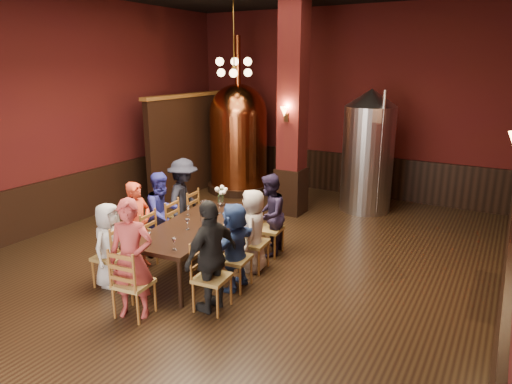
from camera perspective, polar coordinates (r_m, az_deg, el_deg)
The scene contains 37 objects.
room at distance 7.11m, azimuth -2.95°, elevation 8.20°, with size 10.00×10.02×4.50m.
wainscot_right at distance 6.51m, azimuth 28.72°, elevation -10.68°, with size 0.08×9.90×1.00m, color black.
wainscot_back at distance 11.84m, azimuth 10.22°, elevation 2.45°, with size 7.90×0.08×1.00m, color black.
wainscot_left at distance 10.13m, azimuth -22.02°, elevation -0.75°, with size 0.08×9.90×1.00m, color black.
column at distance 9.69m, azimuth 4.62°, elevation 10.21°, with size 0.58×0.58×4.50m, color #40120D.
partition at distance 11.68m, azimuth -7.67°, elevation 5.88°, with size 0.22×3.50×2.40m, color black.
pendant_cluster at distance 10.46m, azimuth -2.76°, elevation 15.32°, with size 0.90×0.90×1.70m, color #A57226, non-canonical shape.
sconce_column at distance 9.43m, azimuth 3.82°, elevation 9.76°, with size 0.20×0.20×0.36m, color black, non-canonical shape.
dining_table at distance 7.27m, azimuth -7.58°, elevation -4.47°, with size 1.24×2.49×0.75m.
chair_0 at distance 7.09m, azimuth -17.71°, elevation -7.63°, with size 0.46×0.46×0.92m, color brown, non-canonical shape.
person_0 at distance 7.02m, azimuth -17.83°, elevation -6.32°, with size 0.62×0.40×1.27m, color silver.
chair_1 at distance 7.56m, azimuth -14.38°, elevation -5.88°, with size 0.46×0.46×0.92m, color brown, non-canonical shape.
person_1 at distance 7.47m, azimuth -14.51°, elevation -4.09°, with size 0.52×0.34×1.42m, color #BD3920.
chair_2 at distance 8.05m, azimuth -11.50°, elevation -4.34°, with size 0.46×0.46×0.92m, color brown, non-canonical shape.
person_2 at distance 7.96m, azimuth -11.60°, elevation -2.60°, with size 0.70×0.34×1.43m, color navy.
chair_3 at distance 8.57m, azimuth -8.93°, elevation -2.96°, with size 0.46×0.46×0.92m, color brown, non-canonical shape.
person_3 at distance 8.48m, azimuth -9.02°, elevation -0.98°, with size 0.99×0.57×1.54m, color black.
chair_4 at distance 6.16m, azimuth -5.52°, elevation -10.56°, with size 0.46×0.46×0.92m, color brown, non-canonical shape.
person_4 at distance 6.04m, azimuth -5.60°, elevation -7.99°, with size 0.89×0.37×1.52m, color black.
chair_5 at distance 6.70m, azimuth -2.70°, elevation -8.26°, with size 0.46×0.46×0.92m, color brown, non-canonical shape.
person_5 at distance 6.62m, azimuth -2.72°, elevation -6.75°, with size 1.21×0.38×1.30m, color navy.
chair_6 at distance 7.25m, azimuth -0.36°, elevation -6.32°, with size 0.46×0.46×0.92m, color brown, non-canonical shape.
person_6 at distance 7.17m, azimuth -0.36°, elevation -4.83°, with size 0.65×0.42×1.32m, color beige.
chair_7 at distance 7.82m, azimuth 1.66°, elevation -4.62°, with size 0.46×0.46×0.92m, color brown, non-canonical shape.
person_7 at distance 7.74m, azimuth 1.68°, elevation -2.90°, with size 0.69×0.34×1.42m, color #221A35.
chair_8 at distance 6.20m, azimuth -15.07°, elevation -10.90°, with size 0.46×0.46×0.92m, color brown, non-canonical shape.
person_8 at distance 6.06m, azimuth -15.30°, elevation -8.09°, with size 0.58×0.38×1.58m, color #9F3635.
copper_kettle at distance 11.62m, azimuth -2.20°, elevation 6.93°, with size 1.78×1.78×3.83m.
steel_vessel at distance 10.28m, azimuth 13.83°, elevation 4.98°, with size 1.39×1.39×2.67m.
rose_vase at distance 8.03m, azimuth -4.42°, elevation -0.09°, with size 0.22×0.22×0.37m.
wine_glass_0 at distance 7.65m, azimuth -8.50°, elevation -2.29°, with size 0.07×0.07×0.17m, color white, non-canonical shape.
wine_glass_1 at distance 7.91m, azimuth -6.33°, elevation -1.61°, with size 0.07×0.07×0.17m, color white, non-canonical shape.
wine_glass_2 at distance 6.29m, azimuth -10.18°, elevation -6.42°, with size 0.07×0.07×0.17m, color white, non-canonical shape.
wine_glass_3 at distance 7.86m, azimuth -6.67°, elevation -1.73°, with size 0.07×0.07×0.17m, color white, non-canonical shape.
wine_glass_4 at distance 7.01m, azimuth -8.58°, elevation -4.01°, with size 0.07×0.07×0.17m, color white, non-canonical shape.
wine_glass_5 at distance 6.56m, azimuth -13.24°, elevation -5.68°, with size 0.07×0.07×0.17m, color white, non-canonical shape.
wine_glass_6 at distance 7.70m, azimuth -4.54°, elevation -2.04°, with size 0.07×0.07×0.17m, color white, non-canonical shape.
Camera 1 is at (3.81, -5.93, 3.19)m, focal length 32.00 mm.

